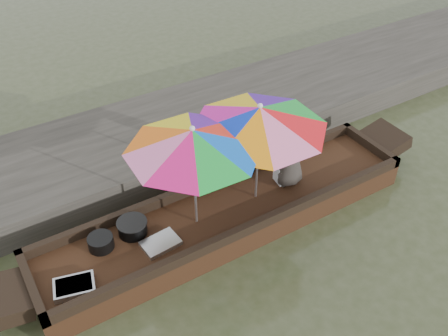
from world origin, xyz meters
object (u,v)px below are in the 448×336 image
vendor (291,152)px  umbrella_bow (195,177)px  boat_hull (228,217)px  cooking_pot (101,242)px  umbrella_stern (258,153)px  supply_bag (285,173)px  tray_scallop (161,243)px  charcoal_grill (132,228)px  tray_crayfish (74,287)px

vendor → umbrella_bow: size_ratio=0.65×
boat_hull → cooking_pot: bearing=172.8°
boat_hull → vendor: size_ratio=4.95×
cooking_pot → umbrella_stern: (2.26, -0.23, 0.69)m
boat_hull → supply_bag: supply_bag is taller
boat_hull → tray_scallop: (-1.11, -0.14, 0.21)m
charcoal_grill → supply_bag: (2.38, -0.18, 0.04)m
tray_scallop → umbrella_stern: bearing=5.1°
boat_hull → cooking_pot: size_ratio=16.81×
cooking_pot → charcoal_grill: size_ratio=0.86×
charcoal_grill → tray_crayfish: bearing=-152.6°
cooking_pot → vendor: (2.86, -0.21, 0.47)m
tray_scallop → umbrella_stern: size_ratio=0.26×
charcoal_grill → umbrella_bow: umbrella_bow is taller
cooking_pot → supply_bag: (2.83, -0.15, 0.04)m
cooking_pot → tray_crayfish: (-0.51, -0.47, -0.04)m
tray_scallop → charcoal_grill: (-0.22, 0.39, 0.06)m
umbrella_stern → vendor: bearing=1.8°
umbrella_bow → charcoal_grill: bearing=163.1°
tray_crayfish → boat_hull: bearing=6.2°
boat_hull → umbrella_stern: size_ratio=3.03×
cooking_pot → tray_crayfish: 0.70m
boat_hull → supply_bag: 1.10m
tray_scallop → umbrella_bow: size_ratio=0.28×
supply_bag → umbrella_stern: 0.87m
vendor → umbrella_bow: (-1.58, -0.02, 0.21)m
vendor → umbrella_stern: size_ratio=0.61×
tray_crayfish → tray_scallop: size_ratio=1.00×
supply_bag → tray_scallop: bearing=-174.3°
boat_hull → umbrella_bow: umbrella_bow is taller
cooking_pot → umbrella_bow: bearing=-10.0°
cooking_pot → charcoal_grill: 0.45m
vendor → tray_scallop: bearing=3.7°
cooking_pot → umbrella_stern: 2.37m
tray_crayfish → vendor: 3.42m
tray_crayfish → vendor: (3.37, 0.27, 0.52)m
cooking_pot → tray_scallop: 0.76m
supply_bag → umbrella_stern: (-0.58, -0.07, 0.65)m
boat_hull → umbrella_stern: 1.06m
cooking_pot → vendor: 2.90m
charcoal_grill → umbrella_bow: bearing=-16.9°
tray_scallop → umbrella_bow: umbrella_bow is taller
boat_hull → tray_scallop: 1.14m
boat_hull → charcoal_grill: charcoal_grill is taller
tray_crayfish → tray_scallop: (1.18, 0.11, -0.01)m
supply_bag → umbrella_bow: (-1.55, -0.07, 0.65)m
umbrella_stern → boat_hull: bearing=180.0°
supply_bag → vendor: 0.43m
boat_hull → umbrella_bow: 1.07m
tray_scallop → supply_bag: supply_bag is taller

